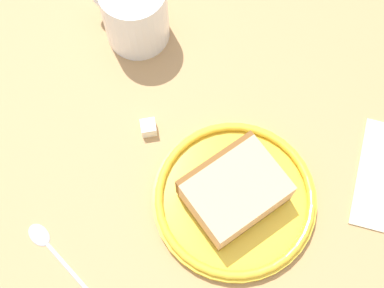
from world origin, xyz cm
name	(u,v)px	position (x,y,z in cm)	size (l,w,h in cm)	color
ground_plane	(191,177)	(0.00, 0.00, -1.91)	(124.88, 124.88, 3.83)	tan
small_plate	(235,199)	(-6.04, -0.51, 1.02)	(18.67, 18.67, 2.08)	yellow
cake_slice	(235,191)	(-5.78, -0.57, 3.54)	(10.32, 11.79, 4.68)	brown
tea_mug	(134,12)	(17.44, -9.86, 4.66)	(10.58, 8.02, 9.19)	white
teaspoon	(51,249)	(6.03, 16.97, 0.35)	(13.03, 2.54, 0.80)	silver
sugar_cube	(149,128)	(7.27, -0.73, 0.88)	(1.76, 1.76, 1.76)	white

